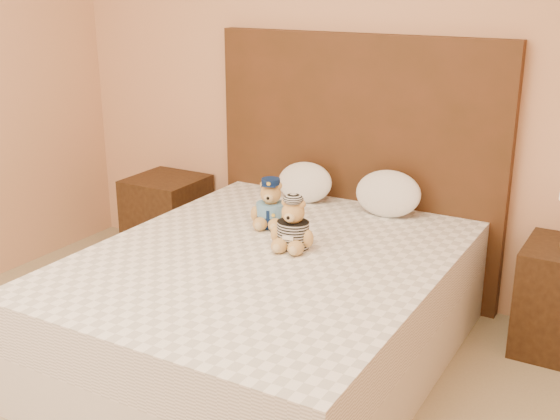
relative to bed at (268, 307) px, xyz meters
The scene contains 7 objects.
bed is the anchor object (origin of this frame).
headboard 1.12m from the bed, 90.00° to the left, with size 1.75×0.08×1.50m, color #4E2B17.
nightstand_left 1.48m from the bed, 147.38° to the left, with size 0.45×0.45×0.55m, color #3C2613.
teddy_police 0.56m from the bed, 118.05° to the left, with size 0.22×0.21×0.26m, color #BC8149, non-canonical shape.
teddy_prisoner 0.43m from the bed, 60.94° to the left, with size 0.23×0.22×0.25m, color #BC8149, non-canonical shape.
pillow_left 0.95m from the bed, 106.19° to the left, with size 0.34×0.22×0.24m, color white.
pillow_right 0.96m from the bed, 71.82° to the left, with size 0.37×0.24×0.26m, color white.
Camera 1 is at (1.58, -1.44, 1.80)m, focal length 45.00 mm.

